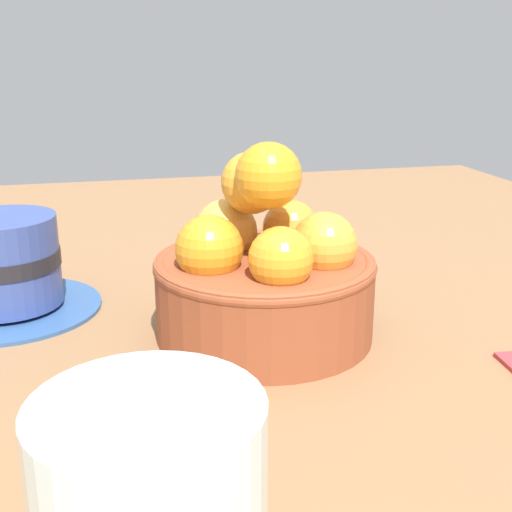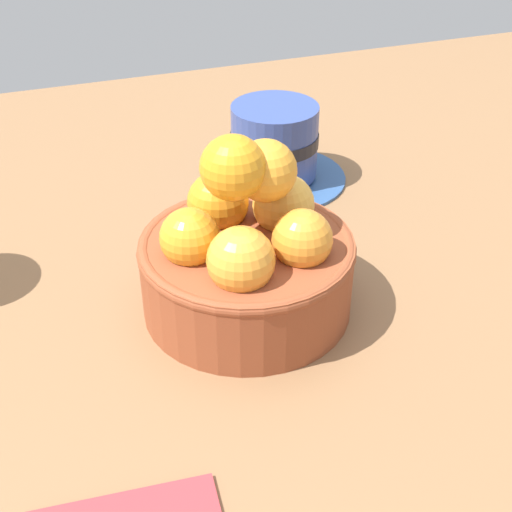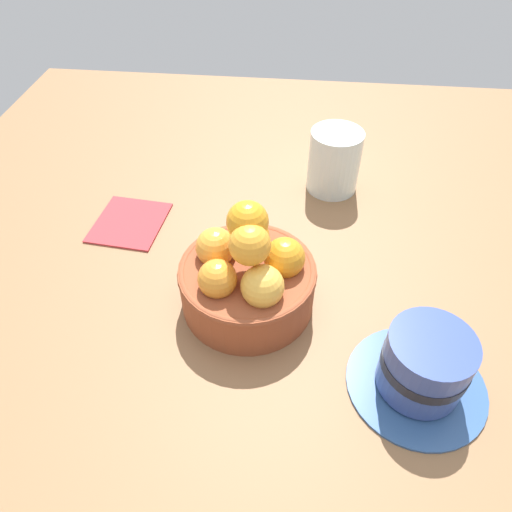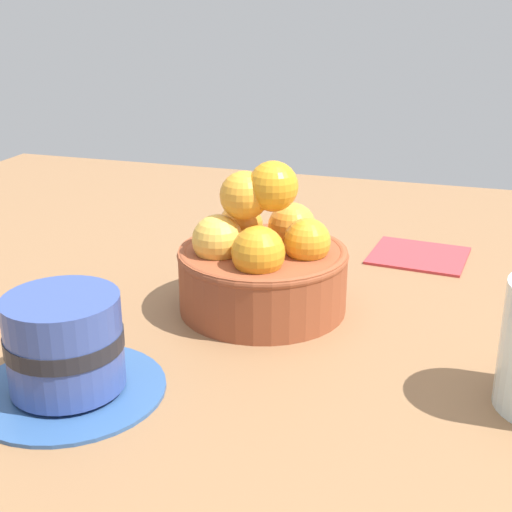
# 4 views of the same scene
# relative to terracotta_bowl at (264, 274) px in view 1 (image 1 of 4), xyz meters

# --- Properties ---
(ground_plane) EXTENTS (1.23, 1.02, 0.04)m
(ground_plane) POSITION_rel_terracotta_bowl_xyz_m (-0.00, -0.00, -0.07)
(ground_plane) COLOR brown
(terracotta_bowl) EXTENTS (0.15, 0.15, 0.14)m
(terracotta_bowl) POSITION_rel_terracotta_bowl_xyz_m (0.00, 0.00, 0.00)
(terracotta_bowl) COLOR brown
(terracotta_bowl) RESTS_ON ground_plane
(coffee_cup) EXTENTS (0.14, 0.14, 0.08)m
(coffee_cup) POSITION_rel_terracotta_bowl_xyz_m (0.09, 0.18, -0.01)
(coffee_cup) COLOR #2E5186
(coffee_cup) RESTS_ON ground_plane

